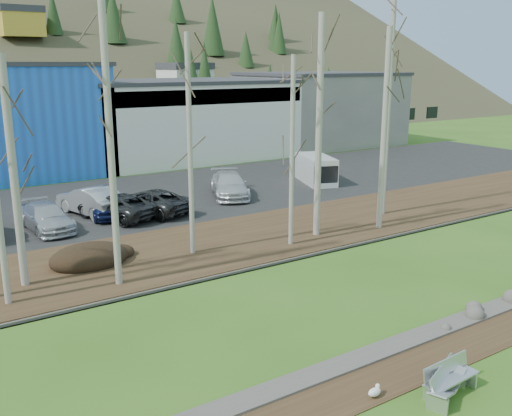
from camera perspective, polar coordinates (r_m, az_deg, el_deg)
ground at (r=15.26m, az=18.55°, el=-19.10°), size 200.00×200.00×0.00m
dirt_strip at (r=16.39m, az=12.60°, el=-16.10°), size 80.00×1.80×0.03m
near_bank_rocks at (r=17.00m, az=10.11°, el=-14.84°), size 80.00×0.80×0.50m
river at (r=19.82m, az=1.87°, el=-10.19°), size 80.00×8.00×0.90m
far_bank_rocks at (r=23.03m, az=-4.05°, el=-6.64°), size 80.00×0.80×0.46m
far_bank at (r=25.69m, az=-7.56°, el=-4.31°), size 80.00×7.00×0.15m
parking_lot at (r=35.11m, az=-15.08°, el=0.38°), size 80.00×14.00×0.14m
building_white at (r=51.86m, az=-7.60°, el=8.86°), size 18.36×12.24×6.80m
building_grey at (r=60.51m, az=6.34°, el=9.89°), size 14.28×12.24×7.30m
bench_intact at (r=15.95m, az=18.78°, el=-15.76°), size 1.74×0.60×0.86m
bench_damaged at (r=15.76m, az=18.45°, el=-16.28°), size 1.80×1.14×0.77m
seagull at (r=15.38m, az=11.79°, el=-17.53°), size 0.45×0.22×0.33m
dirt_mound at (r=24.60m, az=-16.35°, el=-4.66°), size 3.25×2.30×0.64m
birch_1 at (r=22.16m, az=-23.08°, el=3.11°), size 0.29×0.29×8.41m
birch_3 at (r=20.98m, az=-14.36°, el=6.23°), size 0.26×0.26×10.56m
birch_4 at (r=24.18m, az=-6.63°, el=6.06°), size 0.21×0.21×9.28m
birch_5 at (r=25.33m, az=3.62°, el=5.52°), size 0.21×0.21×8.43m
birch_6 at (r=26.81m, az=6.32°, el=7.92°), size 0.31×0.31×10.26m
birch_7 at (r=28.57m, az=12.69°, el=7.53°), size 0.28×0.28×9.74m
birch_8 at (r=31.28m, az=13.15°, el=10.89°), size 0.26×0.26×12.81m
car_3 at (r=30.14m, az=-20.26°, el=-0.87°), size 2.14×4.60×1.30m
car_4 at (r=31.92m, az=-15.00°, el=0.42°), size 2.07×4.19×1.38m
car_5 at (r=32.43m, az=-16.17°, el=0.72°), size 2.84×5.02×1.57m
car_6 at (r=31.94m, az=-10.46°, el=0.65°), size 3.80×5.30×1.34m
car_7 at (r=35.46m, az=-2.70°, el=2.33°), size 3.85×5.44×1.46m
car_8 at (r=31.26m, az=-13.79°, el=0.17°), size 3.80×5.30×1.34m
van_white at (r=39.69m, az=6.10°, el=3.84°), size 3.14×4.59×1.85m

